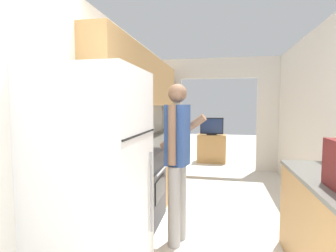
{
  "coord_description": "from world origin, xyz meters",
  "views": [
    {
      "loc": [
        0.04,
        -1.14,
        1.46
      ],
      "look_at": [
        -0.63,
        2.24,
        1.19
      ],
      "focal_mm": 28.0,
      "sensor_mm": 36.0,
      "label": 1
    }
  ],
  "objects_px": {
    "person": "(177,159)",
    "tv_cabinet": "(211,148)",
    "television": "(212,126)",
    "knife": "(152,145)",
    "refrigerator": "(94,182)",
    "range_oven": "(136,186)"
  },
  "relations": [
    {
      "from": "television",
      "to": "person",
      "type": "bearing_deg",
      "value": -93.37
    },
    {
      "from": "refrigerator",
      "to": "television",
      "type": "xyz_separation_m",
      "value": [
        0.76,
        4.83,
        0.05
      ]
    },
    {
      "from": "knife",
      "to": "range_oven",
      "type": "bearing_deg",
      "value": -100.17
    },
    {
      "from": "person",
      "to": "tv_cabinet",
      "type": "xyz_separation_m",
      "value": [
        0.24,
        4.05,
        -0.55
      ]
    },
    {
      "from": "refrigerator",
      "to": "person",
      "type": "xyz_separation_m",
      "value": [
        0.52,
        0.81,
        0.04
      ]
    },
    {
      "from": "refrigerator",
      "to": "range_oven",
      "type": "relative_size",
      "value": 1.69
    },
    {
      "from": "person",
      "to": "knife",
      "type": "distance_m",
      "value": 1.07
    },
    {
      "from": "refrigerator",
      "to": "range_oven",
      "type": "distance_m",
      "value": 1.29
    },
    {
      "from": "knife",
      "to": "refrigerator",
      "type": "bearing_deg",
      "value": -92.79
    },
    {
      "from": "person",
      "to": "television",
      "type": "bearing_deg",
      "value": 9.6
    },
    {
      "from": "range_oven",
      "to": "tv_cabinet",
      "type": "distance_m",
      "value": 3.75
    },
    {
      "from": "person",
      "to": "knife",
      "type": "height_order",
      "value": "person"
    },
    {
      "from": "knife",
      "to": "tv_cabinet",
      "type": "bearing_deg",
      "value": 73.67
    },
    {
      "from": "person",
      "to": "tv_cabinet",
      "type": "bearing_deg",
      "value": 9.63
    },
    {
      "from": "tv_cabinet",
      "to": "range_oven",
      "type": "bearing_deg",
      "value": -102.75
    },
    {
      "from": "television",
      "to": "knife",
      "type": "xyz_separation_m",
      "value": [
        -0.76,
        -3.08,
        -0.03
      ]
    },
    {
      "from": "television",
      "to": "knife",
      "type": "height_order",
      "value": "television"
    },
    {
      "from": "tv_cabinet",
      "to": "television",
      "type": "distance_m",
      "value": 0.57
    },
    {
      "from": "tv_cabinet",
      "to": "knife",
      "type": "relative_size",
      "value": 2.43
    },
    {
      "from": "range_oven",
      "to": "knife",
      "type": "relative_size",
      "value": 3.49
    },
    {
      "from": "range_oven",
      "to": "knife",
      "type": "bearing_deg",
      "value": 82.54
    },
    {
      "from": "refrigerator",
      "to": "tv_cabinet",
      "type": "relative_size",
      "value": 2.42
    }
  ]
}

